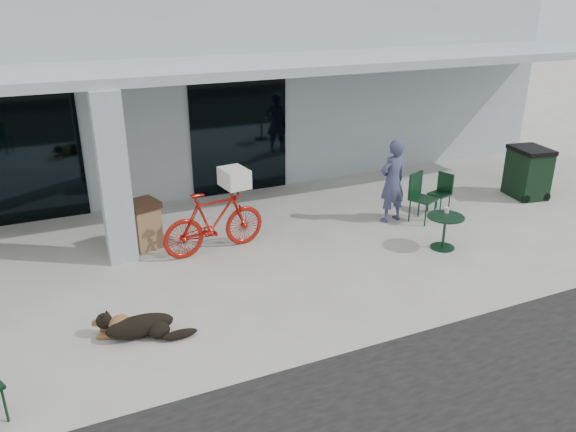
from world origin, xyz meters
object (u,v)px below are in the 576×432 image
cafe_chair_far_b (440,193)px  wheeled_bin (528,172)px  cafe_chair_far_a (423,198)px  trash_receptacle (144,224)px  bicycle (214,221)px  person (393,181)px  dog (140,325)px  cafe_table_far (444,232)px

cafe_chair_far_b → wheeled_bin: 2.59m
cafe_chair_far_a → trash_receptacle: size_ratio=1.12×
bicycle → trash_receptacle: bicycle is taller
person → wheeled_bin: 3.87m
bicycle → cafe_chair_far_b: (5.20, -0.10, -0.17)m
bicycle → person: bearing=-98.1°
dog → wheeled_bin: size_ratio=0.92×
dog → trash_receptacle: trash_receptacle is taller
cafe_table_far → trash_receptacle: (-5.24, 2.41, 0.14)m
cafe_chair_far_b → wheeled_bin: (2.59, -0.01, 0.16)m
cafe_table_far → dog: bearing=-174.0°
dog → cafe_table_far: bearing=30.0°
cafe_table_far → cafe_chair_far_a: 1.37m
wheeled_bin → trash_receptacle: bearing=-175.9°
cafe_chair_far_b → dog: bearing=-88.4°
trash_receptacle → wheeled_bin: size_ratio=0.78×
person → cafe_chair_far_b: bearing=170.3°
cafe_chair_far_a → person: size_ratio=0.59×
cafe_table_far → trash_receptacle: bearing=155.3°
trash_receptacle → person: bearing=-9.0°
wheeled_bin → dog: bearing=-157.7°
bicycle → cafe_table_far: 4.40m
cafe_chair_far_b → trash_receptacle: size_ratio=0.94×
cafe_table_far → trash_receptacle: size_ratio=0.75×
dog → cafe_chair_far_b: size_ratio=1.26×
cafe_chair_far_a → trash_receptacle: (-5.69, 1.13, -0.06)m
wheeled_bin → cafe_table_far: bearing=-147.7°
cafe_chair_far_b → person: person is taller
dog → person: bearing=45.1°
cafe_table_far → person: person is taller
cafe_table_far → cafe_chair_far_a: bearing=70.4°
dog → wheeled_bin: bearing=36.8°
bicycle → person: 3.94m
person → trash_receptacle: bearing=-17.4°
cafe_chair_far_b → trash_receptacle: trash_receptacle is taller
cafe_chair_far_b → person: (-1.27, 0.03, 0.46)m
cafe_chair_far_a → trash_receptacle: cafe_chair_far_a is taller
dog → cafe_table_far: cafe_table_far is taller
cafe_chair_far_b → person: 1.35m
bicycle → cafe_chair_far_a: bicycle is taller
cafe_chair_far_a → cafe_chair_far_b: 0.75m
dog → cafe_chair_far_a: (6.37, 1.91, 0.34)m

